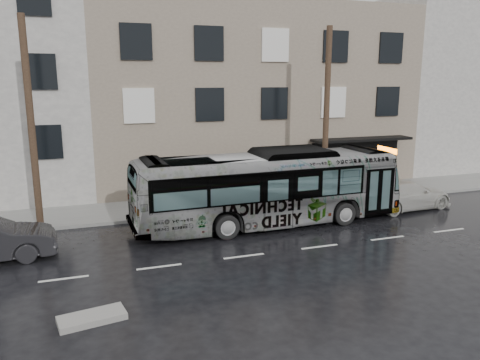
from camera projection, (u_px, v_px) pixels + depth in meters
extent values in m
plane|color=black|center=(225.00, 236.00, 19.97)|extent=(120.00, 120.00, 0.00)
cube|color=gray|center=(198.00, 205.00, 24.49)|extent=(90.00, 3.60, 0.15)
cube|color=gray|center=(240.00, 95.00, 32.14)|extent=(20.00, 12.00, 11.00)
cube|color=beige|center=(461.00, 86.00, 37.98)|extent=(18.00, 12.00, 12.00)
cylinder|color=#4A3525|center=(326.00, 117.00, 24.08)|extent=(0.30, 0.30, 9.00)
cylinder|color=#4A3525|center=(31.00, 125.00, 19.70)|extent=(0.30, 0.30, 9.00)
cylinder|color=slate|center=(342.00, 178.00, 25.12)|extent=(0.06, 0.06, 2.40)
imported|color=#B2B2B2|center=(268.00, 188.00, 21.16)|extent=(12.45, 3.22, 3.45)
imported|color=#B6B4AD|center=(404.00, 195.00, 23.98)|extent=(5.39, 2.64, 1.51)
cube|color=gray|center=(92.00, 318.00, 12.93)|extent=(1.91, 1.10, 0.18)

